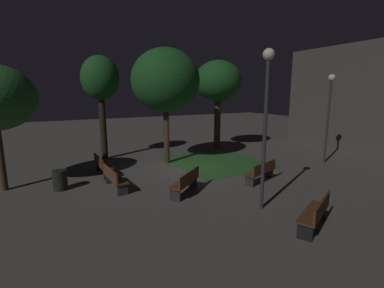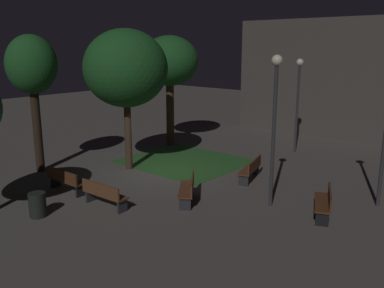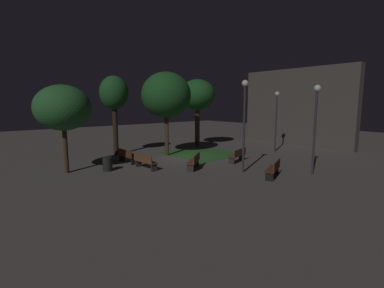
% 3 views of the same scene
% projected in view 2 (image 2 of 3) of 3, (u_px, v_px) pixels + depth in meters
% --- Properties ---
extents(ground_plane, '(60.00, 60.00, 0.00)m').
position_uv_depth(ground_plane, '(166.00, 173.00, 17.66)').
color(ground_plane, '#56514C').
extents(grass_lawn, '(5.35, 4.78, 0.01)m').
position_uv_depth(grass_lawn, '(184.00, 161.00, 19.40)').
color(grass_lawn, '#2D6028').
rests_on(grass_lawn, ground).
extents(bench_near_trees, '(1.81, 0.52, 0.88)m').
position_uv_depth(bench_near_trees, '(66.00, 180.00, 15.19)').
color(bench_near_trees, '#512D19').
rests_on(bench_near_trees, ground).
extents(bench_front_left, '(1.82, 0.57, 0.88)m').
position_uv_depth(bench_front_left, '(104.00, 194.00, 13.75)').
color(bench_front_left, brown).
rests_on(bench_front_left, ground).
extents(bench_back_row, '(1.49, 1.71, 0.88)m').
position_uv_depth(bench_back_row, '(188.00, 188.00, 14.27)').
color(bench_back_row, brown).
rests_on(bench_back_row, ground).
extents(bench_by_lamp, '(0.99, 1.86, 0.88)m').
position_uv_depth(bench_by_lamp, '(251.00, 169.00, 16.55)').
color(bench_by_lamp, brown).
rests_on(bench_by_lamp, ground).
extents(bench_path_side, '(1.17, 1.84, 0.88)m').
position_uv_depth(bench_path_side, '(325.00, 202.00, 13.04)').
color(bench_path_side, '#512D19').
rests_on(bench_path_side, ground).
extents(tree_lawn_side, '(3.05, 3.05, 5.85)m').
position_uv_depth(tree_lawn_side, '(170.00, 62.00, 21.63)').
color(tree_lawn_side, '#423021').
rests_on(tree_lawn_side, ground).
extents(tree_right_canopy, '(2.07, 2.07, 5.78)m').
position_uv_depth(tree_right_canopy, '(32.00, 68.00, 16.85)').
color(tree_right_canopy, '#2D2116').
rests_on(tree_right_canopy, ground).
extents(tree_back_left, '(3.54, 3.54, 6.02)m').
position_uv_depth(tree_back_left, '(126.00, 69.00, 17.19)').
color(tree_back_left, '#423021').
rests_on(tree_back_left, ground).
extents(lamp_post_path_center, '(0.36, 0.36, 4.70)m').
position_uv_depth(lamp_post_path_center, '(298.00, 90.00, 20.35)').
color(lamp_post_path_center, '#333338').
rests_on(lamp_post_path_center, ground).
extents(lamp_post_near_wall, '(0.36, 0.36, 5.05)m').
position_uv_depth(lamp_post_near_wall, '(275.00, 107.00, 13.22)').
color(lamp_post_near_wall, '#333338').
rests_on(lamp_post_near_wall, ground).
extents(trash_bin, '(0.54, 0.54, 0.79)m').
position_uv_depth(trash_bin, '(38.00, 205.00, 13.03)').
color(trash_bin, black).
rests_on(trash_bin, ground).
extents(building_wall_backdrop, '(10.52, 0.80, 6.86)m').
position_uv_depth(building_wall_backdrop, '(319.00, 78.00, 24.30)').
color(building_wall_backdrop, '#4C4742').
rests_on(building_wall_backdrop, ground).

